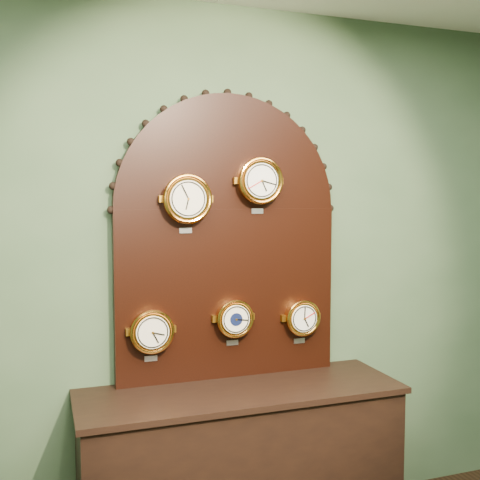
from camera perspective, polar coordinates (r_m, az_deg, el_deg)
name	(u,v)px	position (r m, az deg, el deg)	size (l,w,h in m)	color
wall_back	(225,270)	(3.11, -1.50, -2.98)	(4.00, 4.00, 0.00)	#415B3E
shop_counter	(241,471)	(3.15, 0.13, -21.93)	(1.60, 0.50, 0.80)	black
display_board	(228,229)	(3.04, -1.23, 1.14)	(1.26, 0.06, 1.53)	black
roman_clock	(187,199)	(2.91, -5.29, 4.08)	(0.25, 0.08, 0.30)	orange
arabic_clock	(260,181)	(3.03, 1.96, 5.89)	(0.25, 0.08, 0.30)	orange
hygrometer	(152,331)	(2.95, -8.76, -8.93)	(0.22, 0.08, 0.27)	orange
barometer	(234,318)	(3.05, -0.58, -7.77)	(0.20, 0.08, 0.25)	orange
tide_clock	(302,318)	(3.19, 6.16, -7.66)	(0.20, 0.08, 0.25)	orange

